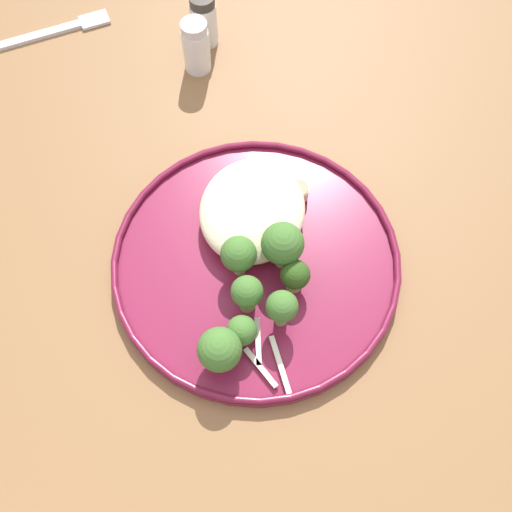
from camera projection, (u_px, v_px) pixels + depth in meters
ground at (243, 396)px, 1.29m from camera, size 6.00×6.00×0.00m
wooden_dining_table at (231, 264)px, 0.69m from camera, size 1.40×1.00×0.74m
dinner_plate at (256, 261)px, 0.60m from camera, size 0.29×0.29×0.02m
noodle_bed at (252, 210)px, 0.60m from camera, size 0.12×0.11×0.04m
seared_scallop_large_seared at (248, 215)px, 0.61m from camera, size 0.03×0.03×0.01m
seared_scallop_rear_pale at (260, 231)px, 0.60m from camera, size 0.03×0.03×0.01m
seared_scallop_tiny_bay at (298, 192)px, 0.62m from camera, size 0.02×0.02×0.02m
seared_scallop_left_edge at (220, 220)px, 0.60m from camera, size 0.03×0.03×0.02m
broccoli_floret_front_edge at (239, 255)px, 0.56m from camera, size 0.03×0.03×0.05m
broccoli_floret_rear_charred at (247, 293)px, 0.55m from camera, size 0.03×0.03×0.05m
broccoli_floret_right_tilted at (295, 276)px, 0.56m from camera, size 0.03×0.03×0.04m
broccoli_floret_left_leaning at (282, 308)px, 0.54m from camera, size 0.03×0.03×0.05m
broccoli_floret_small_sprig at (283, 244)px, 0.56m from camera, size 0.04×0.04×0.06m
broccoli_floret_near_rim at (242, 331)px, 0.54m from camera, size 0.03×0.03×0.04m
broccoli_floret_tall_stalk at (220, 350)px, 0.52m from camera, size 0.04×0.04×0.05m
onion_sliver_long_sliver at (261, 368)px, 0.54m from camera, size 0.03×0.04×0.00m
onion_sliver_curled_piece at (258, 341)px, 0.55m from camera, size 0.05×0.01×0.00m
onion_sliver_pale_crescent at (280, 365)px, 0.54m from camera, size 0.05×0.03×0.00m
dinner_fork at (42, 34)px, 0.74m from camera, size 0.11×0.17×0.00m
salt_shaker at (196, 47)px, 0.69m from camera, size 0.03×0.03×0.07m
pepper_shaker at (204, 20)px, 0.71m from camera, size 0.03×0.03×0.07m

